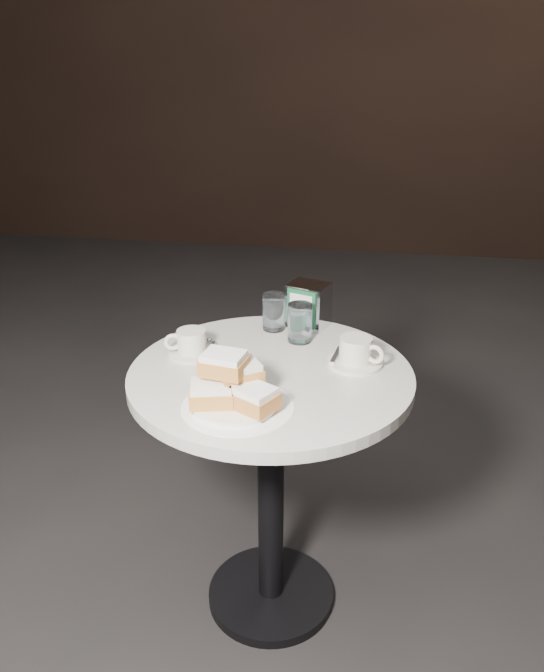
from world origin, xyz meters
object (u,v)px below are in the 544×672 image
at_px(coffee_cup_right, 356,353).
at_px(water_glass_left, 274,312).
at_px(cafe_table, 271,439).
at_px(napkin_dispenser, 308,305).
at_px(coffee_cup_left, 191,344).
at_px(water_glass_right, 300,323).
at_px(beignet_plate, 233,388).

height_order(coffee_cup_right, water_glass_left, water_glass_left).
relative_size(cafe_table, coffee_cup_right, 4.09).
bearing_deg(coffee_cup_right, cafe_table, -137.44).
distance_m(water_glass_left, napkin_dispenser, 0.10).
xyz_separation_m(cafe_table, napkin_dispenser, (0.06, 0.29, 0.26)).
height_order(coffee_cup_left, napkin_dispenser, napkin_dispenser).
height_order(cafe_table, water_glass_left, water_glass_left).
bearing_deg(napkin_dispenser, water_glass_right, -75.93).
bearing_deg(coffee_cup_left, cafe_table, -34.36).
bearing_deg(beignet_plate, coffee_cup_left, 124.16).
height_order(coffee_cup_left, water_glass_right, water_glass_right).
relative_size(cafe_table, napkin_dispenser, 5.74).
relative_size(coffee_cup_right, water_glass_right, 1.74).
relative_size(coffee_cup_left, coffee_cup_right, 0.89).
relative_size(coffee_cup_left, water_glass_right, 1.54).
relative_size(water_glass_left, napkin_dispenser, 0.79).
bearing_deg(cafe_table, water_glass_left, 97.51).
bearing_deg(beignet_plate, water_glass_left, 87.29).
bearing_deg(water_glass_right, coffee_cup_right, -37.10).
xyz_separation_m(coffee_cup_right, water_glass_left, (-0.24, 0.18, 0.02)).
bearing_deg(coffee_cup_left, napkin_dispenser, 21.16).
relative_size(coffee_cup_right, napkin_dispenser, 1.40).
height_order(coffee_cup_right, napkin_dispenser, napkin_dispenser).
relative_size(coffee_cup_left, napkin_dispenser, 1.24).
bearing_deg(coffee_cup_left, water_glass_left, 27.86).
bearing_deg(coffee_cup_right, water_glass_left, 165.48).
bearing_deg(water_glass_left, water_glass_right, -39.66).
bearing_deg(water_glass_left, napkin_dispenser, 21.48).
bearing_deg(water_glass_left, cafe_table, -82.49).
bearing_deg(napkin_dispenser, coffee_cup_left, -120.20).
bearing_deg(coffee_cup_right, water_glass_right, 166.38).
relative_size(beignet_plate, water_glass_right, 2.01).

